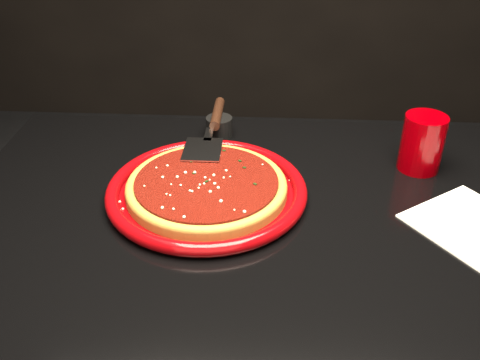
% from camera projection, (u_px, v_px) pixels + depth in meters
% --- Properties ---
extents(plate, '(0.48, 0.48, 0.03)m').
position_uv_depth(plate, '(207.00, 190.00, 0.99)').
color(plate, '#6F0306').
rests_on(plate, table).
extents(pizza_crust, '(0.38, 0.38, 0.01)m').
position_uv_depth(pizza_crust, '(207.00, 188.00, 0.99)').
color(pizza_crust, olive).
rests_on(pizza_crust, plate).
extents(pizza_crust_rim, '(0.38, 0.38, 0.02)m').
position_uv_depth(pizza_crust_rim, '(207.00, 185.00, 0.98)').
color(pizza_crust_rim, olive).
rests_on(pizza_crust_rim, plate).
extents(pizza_sauce, '(0.34, 0.34, 0.01)m').
position_uv_depth(pizza_sauce, '(207.00, 183.00, 0.98)').
color(pizza_sauce, '#66120A').
rests_on(pizza_sauce, plate).
extents(parmesan_dusting, '(0.26, 0.26, 0.01)m').
position_uv_depth(parmesan_dusting, '(206.00, 179.00, 0.98)').
color(parmesan_dusting, beige).
rests_on(parmesan_dusting, plate).
extents(basil_flecks, '(0.23, 0.23, 0.00)m').
position_uv_depth(basil_flecks, '(206.00, 180.00, 0.98)').
color(basil_flecks, black).
rests_on(basil_flecks, plate).
extents(pizza_server, '(0.09, 0.32, 0.02)m').
position_uv_depth(pizza_server, '(212.00, 128.00, 1.14)').
color(pizza_server, silver).
rests_on(pizza_server, plate).
extents(cup, '(0.10, 0.10, 0.12)m').
position_uv_depth(cup, '(422.00, 143.00, 1.06)').
color(cup, '#8E0004').
rests_on(cup, table).
extents(napkin_a, '(0.25, 0.25, 0.00)m').
position_uv_depth(napkin_a, '(472.00, 225.00, 0.92)').
color(napkin_a, white).
rests_on(napkin_a, table).
extents(ramekin, '(0.06, 0.06, 0.05)m').
position_uv_depth(ramekin, '(219.00, 127.00, 1.20)').
color(ramekin, black).
rests_on(ramekin, table).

